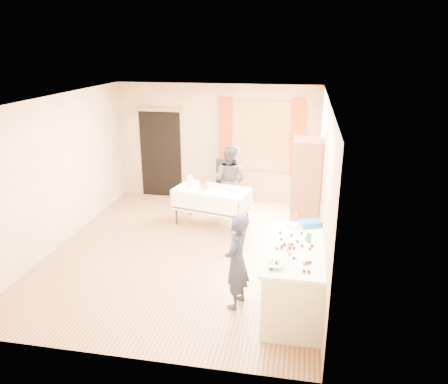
% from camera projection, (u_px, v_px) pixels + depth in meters
% --- Properties ---
extents(floor, '(4.50, 5.50, 0.02)m').
position_uv_depth(floor, '(185.00, 251.00, 7.58)').
color(floor, '#9E7047').
rests_on(floor, ground).
extents(ceiling, '(4.50, 5.50, 0.02)m').
position_uv_depth(ceiling, '(181.00, 98.00, 6.73)').
color(ceiling, white).
rests_on(ceiling, floor).
extents(wall_back, '(4.50, 0.02, 2.60)m').
position_uv_depth(wall_back, '(216.00, 143.00, 9.72)').
color(wall_back, tan).
rests_on(wall_back, floor).
extents(wall_front, '(4.50, 0.02, 2.60)m').
position_uv_depth(wall_front, '(112.00, 256.00, 4.58)').
color(wall_front, tan).
rests_on(wall_front, floor).
extents(wall_left, '(0.02, 5.50, 2.60)m').
position_uv_depth(wall_left, '(57.00, 172.00, 7.54)').
color(wall_left, tan).
rests_on(wall_left, floor).
extents(wall_right, '(0.02, 5.50, 2.60)m').
position_uv_depth(wall_right, '(324.00, 187.00, 6.76)').
color(wall_right, tan).
rests_on(wall_right, floor).
extents(window_frame, '(1.32, 0.06, 1.52)m').
position_uv_depth(window_frame, '(261.00, 136.00, 9.44)').
color(window_frame, olive).
rests_on(window_frame, wall_back).
extents(window_pane, '(1.20, 0.02, 1.40)m').
position_uv_depth(window_pane, '(261.00, 137.00, 9.43)').
color(window_pane, white).
rests_on(window_pane, wall_back).
extents(curtain_left, '(0.28, 0.06, 1.65)m').
position_uv_depth(curtain_left, '(225.00, 136.00, 9.53)').
color(curtain_left, '#9C340F').
rests_on(curtain_left, wall_back).
extents(curtain_right, '(0.28, 0.06, 1.65)m').
position_uv_depth(curtain_right, '(298.00, 138.00, 9.26)').
color(curtain_right, '#9C340F').
rests_on(curtain_right, wall_back).
extents(doorway, '(0.95, 0.04, 2.00)m').
position_uv_depth(doorway, '(161.00, 154.00, 10.01)').
color(doorway, black).
rests_on(doorway, floor).
extents(door_lintel, '(1.05, 0.06, 0.08)m').
position_uv_depth(door_lintel, '(158.00, 110.00, 9.65)').
color(door_lintel, olive).
rests_on(door_lintel, wall_back).
extents(cabinet, '(0.50, 0.60, 1.87)m').
position_uv_depth(cabinet, '(305.00, 192.00, 7.68)').
color(cabinet, brown).
rests_on(cabinet, floor).
extents(counter, '(0.80, 1.68, 0.91)m').
position_uv_depth(counter, '(294.00, 278.00, 5.81)').
color(counter, beige).
rests_on(counter, floor).
extents(party_table, '(1.57, 1.05, 0.75)m').
position_uv_depth(party_table, '(212.00, 203.00, 8.53)').
color(party_table, black).
rests_on(party_table, floor).
extents(chair, '(0.44, 0.44, 1.02)m').
position_uv_depth(chair, '(225.00, 193.00, 9.57)').
color(chair, black).
rests_on(chair, floor).
extents(girl, '(0.63, 0.53, 1.34)m').
position_uv_depth(girl, '(237.00, 261.00, 5.80)').
color(girl, '#1D2238').
rests_on(girl, floor).
extents(woman, '(1.06, 1.00, 1.49)m').
position_uv_depth(woman, '(230.00, 180.00, 8.96)').
color(woman, black).
rests_on(woman, floor).
extents(soda_can, '(0.09, 0.09, 0.12)m').
position_uv_depth(soda_can, '(309.00, 238.00, 5.78)').
color(soda_can, '#11793A').
rests_on(soda_can, counter).
extents(mixing_bowl, '(0.23, 0.23, 0.05)m').
position_uv_depth(mixing_bowl, '(274.00, 265.00, 5.15)').
color(mixing_bowl, white).
rests_on(mixing_bowl, counter).
extents(foam_block, '(0.17, 0.14, 0.08)m').
position_uv_depth(foam_block, '(293.00, 226.00, 6.22)').
color(foam_block, white).
rests_on(foam_block, counter).
extents(blue_basket, '(0.35, 0.30, 0.08)m').
position_uv_depth(blue_basket, '(310.00, 224.00, 6.29)').
color(blue_basket, blue).
rests_on(blue_basket, counter).
extents(pitcher, '(0.14, 0.14, 0.22)m').
position_uv_depth(pitcher, '(190.00, 182.00, 8.49)').
color(pitcher, silver).
rests_on(pitcher, party_table).
extents(cup_red, '(0.21, 0.21, 0.12)m').
position_uv_depth(cup_red, '(203.00, 184.00, 8.53)').
color(cup_red, red).
rests_on(cup_red, party_table).
extents(cup_rainbow, '(0.14, 0.14, 0.12)m').
position_uv_depth(cup_rainbow, '(205.00, 187.00, 8.33)').
color(cup_rainbow, red).
rests_on(cup_rainbow, party_table).
extents(small_bowl, '(0.19, 0.19, 0.06)m').
position_uv_depth(small_bowl, '(228.00, 188.00, 8.38)').
color(small_bowl, white).
rests_on(small_bowl, party_table).
extents(pastry_tray, '(0.32, 0.26, 0.02)m').
position_uv_depth(pastry_tray, '(234.00, 193.00, 8.15)').
color(pastry_tray, white).
rests_on(pastry_tray, party_table).
extents(bottle, '(0.11, 0.12, 0.16)m').
position_uv_depth(bottle, '(189.00, 178.00, 8.80)').
color(bottle, white).
rests_on(bottle, party_table).
extents(cake_balls, '(0.51, 1.13, 0.04)m').
position_uv_depth(cake_balls, '(293.00, 249.00, 5.55)').
color(cake_balls, '#3F2314').
rests_on(cake_balls, counter).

